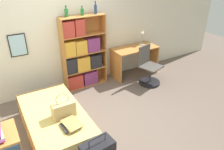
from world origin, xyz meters
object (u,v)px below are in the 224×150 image
Objects in this scene: bottle_brown at (82,12)px; desk_chair at (148,72)px; bookcase at (81,56)px; bottle_clear at (96,9)px; desk at (135,56)px; handbag at (63,109)px; book_stack_on_bed at (71,125)px; bottle_green at (66,13)px; desk_lamp at (143,35)px; bed at (55,122)px.

desk_chair is (1.38, -0.74, -1.50)m from bottle_brown.
bottle_clear is (0.42, -0.00, 1.04)m from bookcase.
handbag is at bearing -151.02° from desk.
bottle_green reaches higher than book_stack_on_bed.
bottle_green is at bearing 176.17° from bottle_clear.
bottle_brown reaches higher than book_stack_on_bed.
book_stack_on_bed is (0.01, -0.33, -0.11)m from handbag.
bottle_clear is at bearing 46.77° from handbag.
desk is (2.43, 1.68, 0.07)m from book_stack_on_bed.
bookcase is 1.78m from desk_lamp.
book_stack_on_bed is 1.38× the size of bottle_clear.
desk is 2.97× the size of desk_lamp.
bed is 2.38m from bottle_brown.
desk_chair is (1.73, -0.76, -1.51)m from bottle_green.
bottle_brown is 1.86m from desk.
bottle_clear is (1.40, 1.82, 1.36)m from book_stack_on_bed.
bottle_green reaches higher than bottle_brown.
desk_lamp reaches higher than desk_chair.
bed is at bearing -156.45° from desk_lamp.
desk_chair is (1.07, -0.72, -1.53)m from bottle_clear.
desk_chair reaches higher than desk.
desk_lamp is 1.04m from desk_chair.
bookcase is 7.37× the size of bottle_green.
bookcase is 1.05m from bottle_green.
handbag is at bearing -115.62° from bottle_green.
desk is 1.25× the size of desk_chair.
bottle_brown is 0.16× the size of desk.
bed is 1.49× the size of desk.
bed is 1.05× the size of bookcase.
bottle_brown is at bearing 173.43° from desk.
bottle_clear is (1.52, 1.29, 1.62)m from bed.
desk_chair is at bearing -87.36° from desk.
desk is at bearing 28.98° from handbag.
bottle_brown is (1.08, 1.83, 1.33)m from book_stack_on_bed.
bookcase is at bearing 178.56° from desk_lamp.
book_stack_on_bed is 1.66× the size of bottle_green.
bookcase is 1.77× the size of desk_chair.
bottle_green is at bearing 173.87° from desk.
bookcase is 6.16× the size of bottle_clear.
bookcase is (0.98, 1.82, 0.32)m from book_stack_on_bed.
bottle_clear is at bearing 172.41° from desk.
desk_chair reaches higher than book_stack_on_bed.
bottle_brown is 0.49× the size of desk_lamp.
bottle_clear reaches higher than bed.
desk is at bearing -6.57° from bottle_brown.
desk_lamp is at bearing -1.99° from bottle_brown.
desk_lamp is (2.87, 1.25, 0.83)m from bed.
bed is at bearing 103.44° from book_stack_on_bed.
desk reaches higher than bed.
bottle_clear is at bearing -3.83° from bottle_green.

